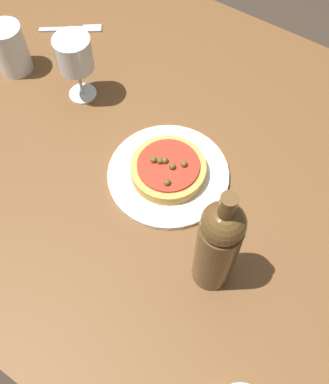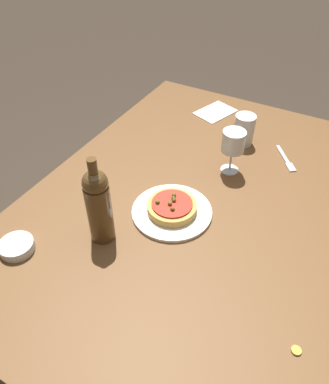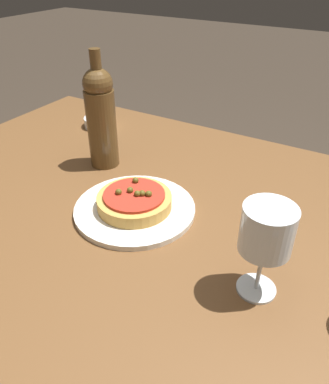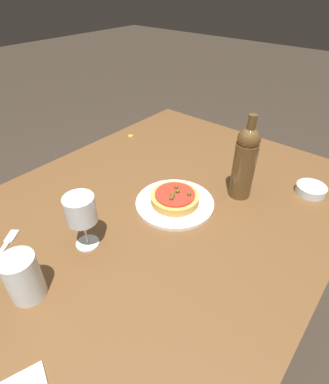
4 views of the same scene
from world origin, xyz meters
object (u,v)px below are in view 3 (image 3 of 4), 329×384
(dinner_plate, at_px, (135,209))
(side_bowl, at_px, (100,122))
(wine_bottle, at_px, (101,116))
(wine_glass, at_px, (267,232))
(dining_table, at_px, (166,265))
(pizza, at_px, (134,200))

(dinner_plate, xyz_separation_m, side_bowl, (0.35, -0.32, 0.01))
(dinner_plate, relative_size, wine_bottle, 0.89)
(dinner_plate, relative_size, side_bowl, 2.57)
(dinner_plate, bearing_deg, wine_glass, 165.02)
(dining_table, distance_m, wine_bottle, 0.39)
(wine_glass, relative_size, side_bowl, 1.65)
(dinner_plate, height_order, wine_bottle, wine_bottle)
(wine_glass, bearing_deg, dining_table, -12.61)
(pizza, bearing_deg, dining_table, 160.31)
(side_bowl, bearing_deg, pizza, 137.60)
(wine_glass, relative_size, wine_bottle, 0.57)
(dining_table, bearing_deg, pizza, -19.69)
(dinner_plate, xyz_separation_m, pizza, (0.00, -0.00, 0.02))
(wine_glass, bearing_deg, side_bowl, -31.71)
(dining_table, relative_size, wine_bottle, 5.11)
(wine_bottle, distance_m, side_bowl, 0.28)
(wine_bottle, bearing_deg, dinner_plate, 144.01)
(dinner_plate, distance_m, wine_glass, 0.33)
(wine_glass, distance_m, wine_bottle, 0.53)
(side_bowl, bearing_deg, wine_bottle, 131.67)
(pizza, height_order, side_bowl, pizza)
(dinner_plate, distance_m, side_bowl, 0.48)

